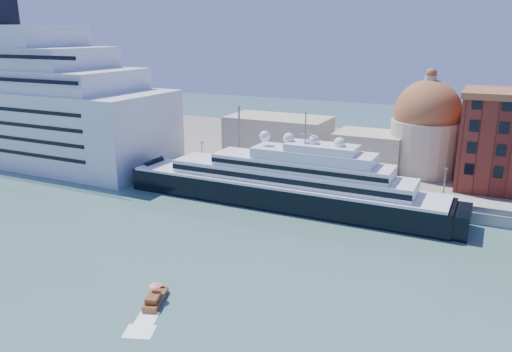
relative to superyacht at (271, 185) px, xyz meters
The scene contains 9 objects.
ground 24.33m from the superyacht, 73.92° to the right, with size 400.00×400.00×0.00m, color #375F59.
quay 13.22m from the superyacht, 58.94° to the left, with size 180.00×10.00×2.50m, color gray.
land 52.53m from the superyacht, 82.74° to the left, with size 260.00×72.00×2.00m, color slate.
quay_fence 9.37m from the superyacht, 44.46° to the left, with size 180.00×0.10×1.20m, color slate.
superyacht is the anchor object (origin of this frame).
service_barge 48.34m from the superyacht, behind, with size 10.75×4.90×2.33m.
water_taxi 48.29m from the superyacht, 86.17° to the right, with size 4.25×6.79×3.06m.
church 37.65m from the superyacht, 69.45° to the left, with size 66.00×18.00×25.50m.
lamp_posts 12.34m from the superyacht, 123.09° to the left, with size 120.80×2.40×18.00m.
Camera 1 is at (38.20, -76.94, 38.03)m, focal length 35.00 mm.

